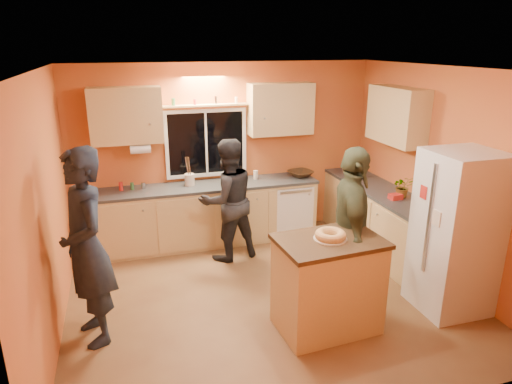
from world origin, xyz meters
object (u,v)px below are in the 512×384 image
object	(u,v)px
island	(328,284)
person_left	(87,248)
person_right	(351,230)
refrigerator	(456,233)
person_center	(227,200)

from	to	relation	value
island	person_left	world-z (taller)	person_left
person_left	person_right	distance (m)	2.72
island	person_left	xyz separation A→B (m)	(-2.30, 0.52, 0.47)
refrigerator	person_center	xyz separation A→B (m)	(-2.08, 1.93, -0.06)
refrigerator	person_right	distance (m)	1.14
island	person_left	size ratio (longest dim) A/B	0.55
refrigerator	island	bearing A→B (deg)	179.02
island	person_left	distance (m)	2.41
refrigerator	person_left	world-z (taller)	person_left
refrigerator	person_center	distance (m)	2.84
refrigerator	person_left	size ratio (longest dim) A/B	0.91
refrigerator	island	world-z (taller)	refrigerator
refrigerator	island	size ratio (longest dim) A/B	1.66
refrigerator	island	distance (m)	1.54
refrigerator	person_center	size ratio (longest dim) A/B	1.07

